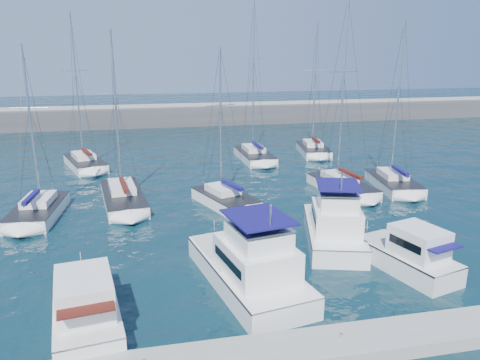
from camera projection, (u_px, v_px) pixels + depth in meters
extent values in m
plane|color=black|center=(269.00, 247.00, 29.87)|extent=(220.00, 220.00, 0.00)
cube|color=#424244|center=(186.00, 118.00, 78.55)|extent=(160.00, 6.00, 4.00)
cube|color=gray|center=(186.00, 105.00, 77.96)|extent=(160.00, 1.20, 0.50)
cube|color=gray|center=(341.00, 345.00, 19.44)|extent=(40.00, 2.20, 0.60)
cylinder|color=silver|center=(341.00, 336.00, 19.32)|extent=(0.16, 0.16, 0.25)
cube|color=white|center=(87.00, 315.00, 21.44)|extent=(3.75, 7.48, 1.60)
cube|color=#262628|center=(85.00, 301.00, 21.24)|extent=(3.81, 7.48, 0.08)
cube|color=white|center=(84.00, 293.00, 20.22)|extent=(2.79, 3.62, 1.60)
cube|color=black|center=(84.00, 291.00, 20.20)|extent=(2.74, 2.97, 0.45)
cube|color=#44130D|center=(85.00, 302.00, 18.96)|extent=(2.49, 2.48, 0.07)
cube|color=white|center=(247.00, 277.00, 25.09)|extent=(5.35, 9.86, 1.60)
cube|color=#262628|center=(247.00, 264.00, 24.89)|extent=(5.42, 9.88, 0.08)
cube|color=white|center=(256.00, 258.00, 23.65)|extent=(3.87, 4.84, 1.60)
cube|color=black|center=(256.00, 256.00, 23.63)|extent=(3.77, 4.00, 0.45)
cube|color=white|center=(258.00, 236.00, 23.14)|extent=(3.01, 3.44, 0.90)
cube|color=#120E54|center=(258.00, 217.00, 22.87)|extent=(3.40, 3.93, 0.08)
cube|color=white|center=(333.00, 236.00, 30.51)|extent=(5.43, 8.68, 1.60)
cube|color=#262628|center=(333.00, 226.00, 30.31)|extent=(5.49, 8.70, 0.08)
cube|color=white|center=(336.00, 218.00, 29.13)|extent=(3.74, 4.38, 1.60)
cube|color=black|center=(336.00, 217.00, 29.11)|extent=(3.58, 3.68, 0.45)
cube|color=white|center=(338.00, 200.00, 28.60)|extent=(2.89, 3.15, 0.90)
cube|color=#120E54|center=(339.00, 185.00, 28.33)|extent=(3.26, 3.58, 0.08)
cube|color=white|center=(406.00, 263.00, 26.65)|extent=(3.98, 6.45, 1.60)
cube|color=#262628|center=(407.00, 251.00, 26.45)|extent=(4.03, 6.46, 0.08)
cube|color=white|center=(419.00, 242.00, 25.59)|extent=(2.77, 3.24, 1.60)
cube|color=black|center=(419.00, 241.00, 25.57)|extent=(2.66, 2.72, 0.45)
cube|color=#120E54|center=(436.00, 244.00, 24.57)|extent=(2.40, 2.29, 0.07)
cube|color=white|center=(38.00, 213.00, 35.06)|extent=(3.66, 7.42, 1.30)
cube|color=#262628|center=(38.00, 205.00, 34.89)|extent=(3.72, 7.43, 0.06)
cube|color=white|center=(39.00, 200.00, 35.24)|extent=(2.24, 3.31, 0.55)
cylinder|color=silver|center=(31.00, 123.00, 33.94)|extent=(0.18, 0.18, 11.11)
cylinder|color=silver|center=(32.00, 199.00, 33.63)|extent=(0.46, 3.58, 0.12)
cube|color=#120E54|center=(31.00, 197.00, 33.49)|extent=(0.65, 3.25, 0.28)
cube|color=white|center=(123.00, 200.00, 38.28)|extent=(4.13, 9.41, 1.30)
cube|color=#262628|center=(123.00, 192.00, 38.11)|extent=(4.19, 9.42, 0.06)
cube|color=white|center=(122.00, 187.00, 38.54)|extent=(2.44, 4.20, 0.55)
cylinder|color=silver|center=(116.00, 109.00, 37.15)|extent=(0.18, 0.18, 12.26)
cylinder|color=silver|center=(124.00, 187.00, 36.64)|extent=(0.70, 4.53, 0.12)
cube|color=#44130D|center=(124.00, 185.00, 36.51)|extent=(0.87, 4.11, 0.28)
cube|color=white|center=(225.00, 202.00, 37.75)|extent=(4.91, 7.01, 1.30)
cube|color=#262628|center=(225.00, 194.00, 37.58)|extent=(4.97, 7.03, 0.06)
cube|color=white|center=(223.00, 189.00, 37.82)|extent=(2.73, 3.28, 0.55)
cylinder|color=silver|center=(221.00, 119.00, 36.50)|extent=(0.18, 0.18, 10.90)
cylinder|color=silver|center=(231.00, 187.00, 36.57)|extent=(1.21, 3.05, 0.12)
cube|color=#120E54|center=(232.00, 185.00, 36.44)|extent=(1.31, 2.83, 0.28)
cube|color=white|center=(342.00, 188.00, 41.38)|extent=(3.99, 7.89, 1.30)
cube|color=#262628|center=(342.00, 182.00, 41.21)|extent=(4.05, 7.89, 0.06)
cube|color=white|center=(340.00, 177.00, 41.55)|extent=(2.40, 3.53, 0.55)
cylinder|color=silver|center=(343.00, 90.00, 39.76)|extent=(0.18, 0.18, 14.84)
cylinder|color=silver|center=(350.00, 175.00, 39.94)|extent=(0.57, 3.77, 0.12)
cube|color=#44130D|center=(351.00, 174.00, 39.81)|extent=(0.76, 3.42, 0.28)
cube|color=white|center=(393.00, 185.00, 42.36)|extent=(4.04, 7.56, 1.30)
cube|color=#262628|center=(394.00, 178.00, 42.19)|extent=(4.10, 7.57, 0.06)
cube|color=white|center=(392.00, 174.00, 42.53)|extent=(2.40, 3.40, 0.55)
cylinder|color=silver|center=(398.00, 97.00, 40.94)|extent=(0.18, 0.18, 13.34)
cylinder|color=silver|center=(400.00, 172.00, 40.92)|extent=(0.65, 3.57, 0.12)
cube|color=#120E54|center=(400.00, 171.00, 40.78)|extent=(0.83, 3.25, 0.28)
cube|color=white|center=(85.00, 165.00, 49.74)|extent=(5.23, 8.20, 1.30)
cube|color=#262628|center=(85.00, 159.00, 49.57)|extent=(5.29, 8.22, 0.06)
cube|color=white|center=(84.00, 155.00, 49.88)|extent=(2.89, 3.79, 0.55)
cylinder|color=silver|center=(76.00, 85.00, 48.13)|extent=(0.18, 0.18, 14.38)
cylinder|color=silver|center=(87.00, 153.00, 48.38)|extent=(1.30, 3.67, 0.12)
cube|color=#44130D|center=(87.00, 152.00, 48.26)|extent=(1.40, 3.38, 0.28)
cube|color=white|center=(255.00, 157.00, 53.27)|extent=(3.28, 7.96, 1.30)
cube|color=#262628|center=(255.00, 152.00, 53.10)|extent=(3.34, 7.96, 0.06)
cube|color=white|center=(253.00, 148.00, 53.47)|extent=(2.09, 3.50, 0.55)
cylinder|color=silver|center=(253.00, 73.00, 51.49)|extent=(0.18, 0.18, 16.41)
cylinder|color=silver|center=(257.00, 146.00, 51.76)|extent=(0.21, 3.95, 0.12)
cube|color=#120E54|center=(258.00, 145.00, 51.62)|extent=(0.43, 3.56, 0.28)
cube|color=white|center=(313.00, 152.00, 56.27)|extent=(4.04, 7.36, 1.30)
cube|color=#262628|center=(313.00, 146.00, 56.10)|extent=(4.10, 7.37, 0.06)
cube|color=white|center=(313.00, 143.00, 56.44)|extent=(2.40, 3.32, 0.55)
cylinder|color=silver|center=(315.00, 82.00, 54.75)|extent=(0.18, 0.18, 13.97)
cylinder|color=silver|center=(316.00, 141.00, 54.86)|extent=(0.66, 3.46, 0.12)
cube|color=#44130D|center=(316.00, 140.00, 54.73)|extent=(0.83, 3.16, 0.28)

